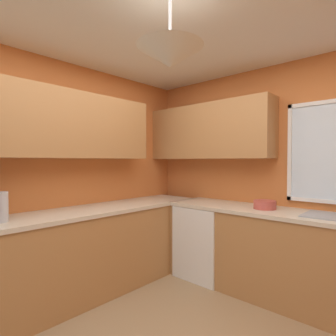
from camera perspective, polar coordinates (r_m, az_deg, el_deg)
room_shell at (r=2.39m, az=1.63°, el=8.43°), size 3.53×3.78×2.58m
counter_run_left at (r=3.09m, az=-20.10°, el=-16.84°), size 0.65×3.39×0.91m
counter_run_back at (r=3.19m, az=22.99°, el=-16.29°), size 2.62×0.65×0.91m
dishwasher at (r=3.58m, az=7.92°, el=-14.59°), size 0.60×0.60×0.86m
kettle at (r=2.72m, az=-31.34°, el=-6.88°), size 0.13×0.13×0.25m
bowl at (r=3.15m, az=19.31°, el=-7.14°), size 0.23×0.23×0.09m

